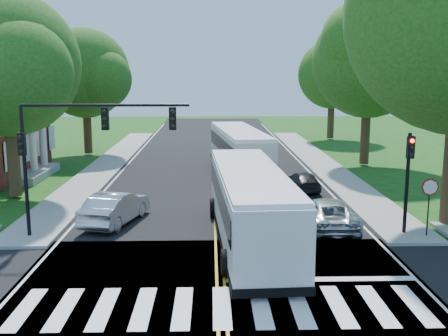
{
  "coord_description": "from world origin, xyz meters",
  "views": [
    {
      "loc": [
        -0.31,
        -15.51,
        7.1
      ],
      "look_at": [
        0.34,
        10.13,
        2.4
      ],
      "focal_mm": 42.0,
      "sensor_mm": 36.0,
      "label": 1
    }
  ],
  "objects_px": {
    "bus_lead": "(250,204)",
    "suv": "(327,213)",
    "signal_nw": "(79,138)",
    "hatchback": "(115,207)",
    "signal_ne": "(408,170)",
    "bus_follow": "(239,150)",
    "dark_sedan": "(303,181)"
  },
  "relations": [
    {
      "from": "bus_lead",
      "to": "bus_follow",
      "type": "bearing_deg",
      "value": -94.38
    },
    {
      "from": "hatchback",
      "to": "signal_nw",
      "type": "bearing_deg",
      "value": 81.43
    },
    {
      "from": "signal_nw",
      "to": "signal_ne",
      "type": "bearing_deg",
      "value": 0.05
    },
    {
      "from": "suv",
      "to": "dark_sedan",
      "type": "height_order",
      "value": "suv"
    },
    {
      "from": "dark_sedan",
      "to": "signal_nw",
      "type": "bearing_deg",
      "value": 34.05
    },
    {
      "from": "hatchback",
      "to": "dark_sedan",
      "type": "relative_size",
      "value": 1.22
    },
    {
      "from": "bus_lead",
      "to": "signal_ne",
      "type": "bearing_deg",
      "value": -177.21
    },
    {
      "from": "signal_ne",
      "to": "bus_lead",
      "type": "distance_m",
      "value": 7.04
    },
    {
      "from": "bus_follow",
      "to": "signal_ne",
      "type": "bearing_deg",
      "value": 106.89
    },
    {
      "from": "signal_nw",
      "to": "bus_lead",
      "type": "bearing_deg",
      "value": -5.44
    },
    {
      "from": "signal_ne",
      "to": "bus_lead",
      "type": "relative_size",
      "value": 0.36
    },
    {
      "from": "suv",
      "to": "dark_sedan",
      "type": "distance_m",
      "value": 7.83
    },
    {
      "from": "signal_nw",
      "to": "bus_lead",
      "type": "height_order",
      "value": "signal_nw"
    },
    {
      "from": "suv",
      "to": "signal_ne",
      "type": "bearing_deg",
      "value": 159.24
    },
    {
      "from": "signal_ne",
      "to": "hatchback",
      "type": "bearing_deg",
      "value": 170.22
    },
    {
      "from": "bus_lead",
      "to": "hatchback",
      "type": "distance_m",
      "value": 6.9
    },
    {
      "from": "bus_lead",
      "to": "suv",
      "type": "bearing_deg",
      "value": -154.76
    },
    {
      "from": "signal_ne",
      "to": "suv",
      "type": "height_order",
      "value": "signal_ne"
    },
    {
      "from": "signal_nw",
      "to": "bus_follow",
      "type": "bearing_deg",
      "value": 62.89
    },
    {
      "from": "signal_nw",
      "to": "hatchback",
      "type": "height_order",
      "value": "signal_nw"
    },
    {
      "from": "signal_ne",
      "to": "bus_lead",
      "type": "height_order",
      "value": "signal_ne"
    },
    {
      "from": "suv",
      "to": "dark_sedan",
      "type": "bearing_deg",
      "value": -90.34
    },
    {
      "from": "signal_nw",
      "to": "suv",
      "type": "distance_m",
      "value": 11.56
    },
    {
      "from": "bus_lead",
      "to": "suv",
      "type": "distance_m",
      "value": 4.32
    },
    {
      "from": "dark_sedan",
      "to": "hatchback",
      "type": "bearing_deg",
      "value": 28.82
    },
    {
      "from": "hatchback",
      "to": "suv",
      "type": "bearing_deg",
      "value": -170.26
    },
    {
      "from": "bus_follow",
      "to": "hatchback",
      "type": "xyz_separation_m",
      "value": [
        -6.55,
        -12.49,
        -0.88
      ]
    },
    {
      "from": "bus_follow",
      "to": "suv",
      "type": "relative_size",
      "value": 2.47
    },
    {
      "from": "bus_lead",
      "to": "bus_follow",
      "type": "relative_size",
      "value": 0.99
    },
    {
      "from": "hatchback",
      "to": "dark_sedan",
      "type": "xyz_separation_m",
      "value": [
        10.13,
        6.87,
        -0.22
      ]
    },
    {
      "from": "bus_lead",
      "to": "hatchback",
      "type": "relative_size",
      "value": 2.61
    },
    {
      "from": "bus_lead",
      "to": "hatchback",
      "type": "xyz_separation_m",
      "value": [
        -6.17,
        2.95,
        -0.88
      ]
    }
  ]
}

